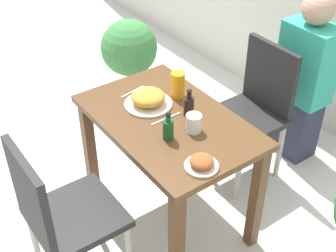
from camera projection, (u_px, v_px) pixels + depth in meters
ground_plane at (168, 215)px, 2.87m from camera, size 16.00×16.00×0.00m
dining_table at (168, 138)px, 2.52m from camera, size 0.99×0.63×0.73m
chair_near at (59, 213)px, 2.20m from camera, size 0.42×0.42×0.90m
chair_far at (254, 106)px, 2.93m from camera, size 0.42×0.42×0.90m
food_plate at (148, 99)px, 2.52m from camera, size 0.26×0.26×0.09m
side_plate at (202, 163)px, 2.12m from camera, size 0.16×0.16×0.06m
drink_cup at (194, 123)px, 2.33m from camera, size 0.08×0.08×0.09m
juice_glass at (178, 85)px, 2.57m from camera, size 0.08×0.08×0.15m
sauce_bottle at (168, 128)px, 2.27m from camera, size 0.05×0.05×0.16m
condiment_bottle at (189, 105)px, 2.43m from camera, size 0.05×0.05×0.16m
fork_utensil at (133, 92)px, 2.65m from camera, size 0.04×0.17×0.00m
spoon_utensil at (165, 118)px, 2.44m from camera, size 0.01×0.19×0.00m
potted_plant_left at (130, 61)px, 3.39m from camera, size 0.41×0.41×0.83m
person_figure at (305, 81)px, 3.04m from camera, size 0.34×0.22×1.17m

